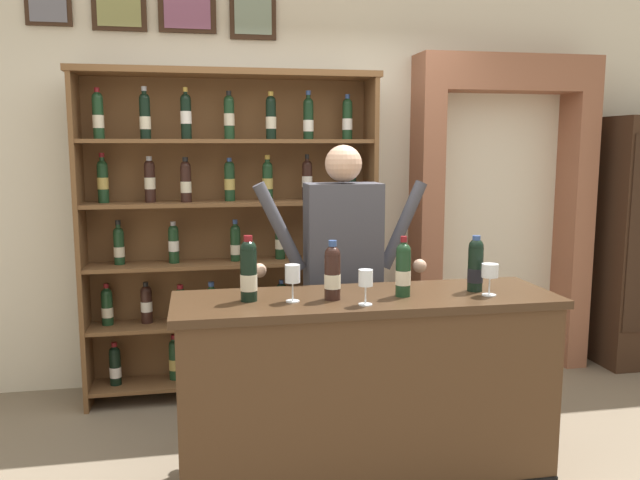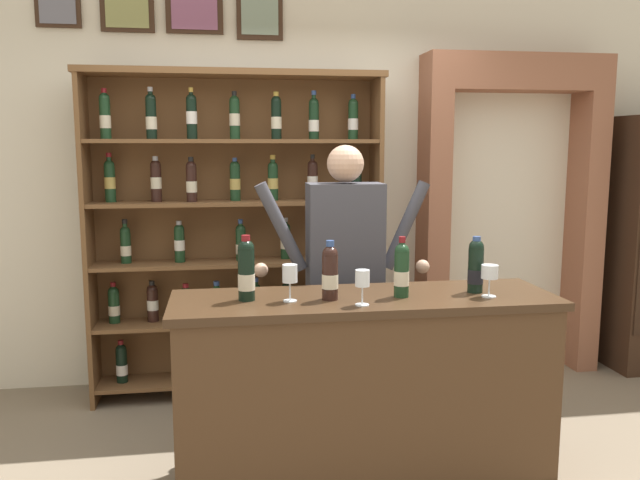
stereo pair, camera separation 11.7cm
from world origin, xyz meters
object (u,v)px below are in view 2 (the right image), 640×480
object	(u,v)px
tasting_bottle_super_tuscan	(475,266)
wine_shelf	(236,228)
tasting_counter	(364,391)
wine_glass_center	(362,280)
tasting_bottle_chianti	(402,270)
tasting_bottle_riserva	(246,270)
wine_glass_right	(490,273)
tasting_bottle_prosecco	(330,272)
shopkeeper	(345,260)
wine_glass_left	(290,275)

from	to	relation	value
tasting_bottle_super_tuscan	wine_shelf	bearing A→B (deg)	131.04
tasting_counter	wine_glass_center	distance (m)	0.63
tasting_bottle_chianti	wine_glass_center	size ratio (longest dim) A/B	1.78
tasting_bottle_chianti	wine_glass_center	xyz separation A→B (m)	(-0.22, -0.13, -0.02)
wine_shelf	tasting_bottle_super_tuscan	size ratio (longest dim) A/B	7.71
tasting_counter	tasting_bottle_riserva	xyz separation A→B (m)	(-0.57, 0.01, 0.63)
tasting_bottle_chianti	wine_glass_right	xyz separation A→B (m)	(0.42, -0.07, -0.02)
tasting_bottle_prosecco	tasting_bottle_chianti	distance (m)	0.35
wine_shelf	shopkeeper	world-z (taller)	wine_shelf
tasting_bottle_super_tuscan	tasting_bottle_prosecco	bearing A→B (deg)	-176.45
tasting_bottle_riserva	wine_glass_left	world-z (taller)	tasting_bottle_riserva
tasting_bottle_riserva	wine_glass_center	xyz separation A→B (m)	(0.52, -0.18, -0.03)
tasting_counter	wine_glass_left	distance (m)	0.71
tasting_bottle_chianti	wine_glass_right	world-z (taller)	tasting_bottle_chianti
wine_glass_left	tasting_bottle_prosecco	bearing A→B (deg)	1.87
shopkeeper	wine_glass_center	distance (m)	0.73
tasting_bottle_riserva	wine_glass_center	distance (m)	0.55
tasting_bottle_prosecco	wine_glass_left	xyz separation A→B (m)	(-0.19, -0.01, -0.01)
tasting_bottle_super_tuscan	wine_glass_center	xyz separation A→B (m)	(-0.61, -0.18, -0.02)
tasting_bottle_super_tuscan	wine_glass_left	distance (m)	0.93
tasting_counter	tasting_bottle_prosecco	world-z (taller)	tasting_bottle_prosecco
wine_shelf	tasting_bottle_prosecco	xyz separation A→B (m)	(0.40, -1.36, -0.04)
wine_glass_right	tasting_bottle_prosecco	bearing A→B (deg)	175.33
wine_glass_right	tasting_counter	bearing A→B (deg)	170.13
tasting_bottle_riserva	tasting_bottle_chianti	bearing A→B (deg)	-3.60
wine_shelf	wine_glass_right	xyz separation A→B (m)	(1.17, -1.42, -0.06)
tasting_bottle_riserva	tasting_bottle_chianti	size ratio (longest dim) A/B	1.06
tasting_bottle_prosecco	tasting_bottle_chianti	bearing A→B (deg)	0.39
tasting_counter	tasting_bottle_prosecco	xyz separation A→B (m)	(-0.18, -0.04, 0.62)
shopkeeper	tasting_bottle_chianti	distance (m)	0.62
tasting_bottle_chianti	wine_shelf	bearing A→B (deg)	119.05
shopkeeper	tasting_bottle_chianti	world-z (taller)	shopkeeper
tasting_bottle_riserva	wine_glass_center	size ratio (longest dim) A/B	1.88
tasting_bottle_riserva	tasting_bottle_prosecco	bearing A→B (deg)	-7.13
tasting_counter	tasting_bottle_prosecco	bearing A→B (deg)	-167.34
tasting_bottle_chianti	wine_glass_left	size ratio (longest dim) A/B	1.67
tasting_counter	shopkeeper	xyz separation A→B (m)	(0.01, 0.56, 0.56)
wine_shelf	tasting_bottle_prosecco	size ratio (longest dim) A/B	7.63
tasting_bottle_riserva	wine_glass_right	bearing A→B (deg)	-5.50
tasting_counter	shopkeeper	bearing A→B (deg)	89.05
tasting_bottle_riserva	tasting_bottle_chianti	distance (m)	0.74
tasting_bottle_riserva	tasting_bottle_super_tuscan	world-z (taller)	tasting_bottle_riserva
tasting_counter	wine_glass_left	xyz separation A→B (m)	(-0.37, -0.05, 0.61)
tasting_counter	tasting_bottle_prosecco	size ratio (longest dim) A/B	6.58
wine_shelf	wine_glass_right	size ratio (longest dim) A/B	13.82
tasting_bottle_super_tuscan	wine_glass_right	distance (m)	0.11
tasting_counter	shopkeeper	world-z (taller)	shopkeeper
shopkeeper	wine_shelf	bearing A→B (deg)	127.82
wine_shelf	wine_glass_right	bearing A→B (deg)	-50.51
tasting_bottle_chianti	tasting_bottle_super_tuscan	world-z (taller)	tasting_bottle_chianti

